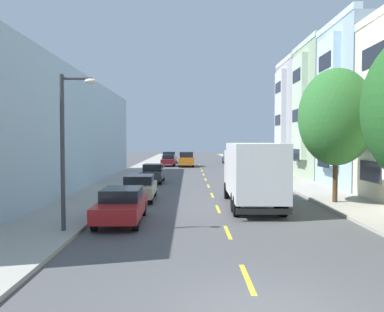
{
  "coord_description": "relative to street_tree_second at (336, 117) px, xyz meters",
  "views": [
    {
      "loc": [
        -1.46,
        -7.79,
        3.48
      ],
      "look_at": [
        -1.18,
        29.61,
        1.97
      ],
      "focal_mm": 37.07,
      "sensor_mm": 36.0,
      "label": 1
    }
  ],
  "objects": [
    {
      "name": "ground_plane",
      "position": [
        -6.4,
        16.65,
        -4.7
      ],
      "size": [
        160.0,
        160.0,
        0.0
      ],
      "primitive_type": "plane",
      "color": "#4C4C4F"
    },
    {
      "name": "sidewalk_left",
      "position": [
        -13.5,
        14.65,
        -4.63
      ],
      "size": [
        3.2,
        120.0,
        0.14
      ],
      "primitive_type": "cube",
      "color": "#A39E93",
      "rests_on": "ground_plane"
    },
    {
      "name": "sidewalk_right",
      "position": [
        0.7,
        14.65,
        -4.63
      ],
      "size": [
        3.2,
        120.0,
        0.14
      ],
      "primitive_type": "cube",
      "color": "#A39E93",
      "rests_on": "ground_plane"
    },
    {
      "name": "lane_centerline_dashes",
      "position": [
        -6.4,
        11.15,
        -4.7
      ],
      "size": [
        0.14,
        47.2,
        0.01
      ],
      "color": "yellow",
      "rests_on": "ground_plane"
    },
    {
      "name": "townhouse_fourth_sage",
      "position": [
        7.82,
        14.36,
        1.23
      ],
      "size": [
        11.85,
        7.15,
        12.26
      ],
      "color": "#99AD8E",
      "rests_on": "ground_plane"
    },
    {
      "name": "townhouse_fifth_dove_grey",
      "position": [
        8.18,
        21.71,
        1.18
      ],
      "size": [
        12.58,
        7.15,
        12.16
      ],
      "color": "#A8A8AD",
      "rests_on": "ground_plane"
    },
    {
      "name": "apartment_block_opposite",
      "position": [
        -20.1,
        6.65,
        -0.67
      ],
      "size": [
        10.0,
        36.0,
        8.06
      ],
      "primitive_type": "cube",
      "color": "#9EB7CC",
      "rests_on": "ground_plane"
    },
    {
      "name": "street_tree_second",
      "position": [
        0.0,
        0.0,
        0.0
      ],
      "size": [
        3.97,
        3.97,
        7.16
      ],
      "color": "#47331E",
      "rests_on": "sidewalk_right"
    },
    {
      "name": "street_lamp",
      "position": [
        -12.32,
        -6.61,
        -1.18
      ],
      "size": [
        1.35,
        0.28,
        5.73
      ],
      "color": "#38383D",
      "rests_on": "sidewalk_left"
    },
    {
      "name": "delivery_box_truck",
      "position": [
        -4.6,
        -0.87,
        -2.81
      ],
      "size": [
        2.52,
        7.7,
        3.32
      ],
      "color": "white",
      "rests_on": "ground_plane"
    },
    {
      "name": "parked_sedan_red",
      "position": [
        -10.72,
        -4.5,
        -3.95
      ],
      "size": [
        1.89,
        4.54,
        1.43
      ],
      "color": "#AD1E1E",
      "rests_on": "ground_plane"
    },
    {
      "name": "parked_wagon_navy",
      "position": [
        -1.91,
        37.11,
        -3.9
      ],
      "size": [
        1.9,
        4.73,
        1.5
      ],
      "color": "navy",
      "rests_on": "ground_plane"
    },
    {
      "name": "parked_suv_white",
      "position": [
        -1.95,
        25.25,
        -3.72
      ],
      "size": [
        2.0,
        4.82,
        1.93
      ],
      "color": "silver",
      "rests_on": "ground_plane"
    },
    {
      "name": "parked_pickup_sky",
      "position": [
        -10.81,
        38.66,
        -3.87
      ],
      "size": [
        2.05,
        5.32,
        1.73
      ],
      "color": "#7A9EC6",
      "rests_on": "ground_plane"
    },
    {
      "name": "parked_hatchback_burgundy",
      "position": [
        -10.6,
        31.51,
        -3.95
      ],
      "size": [
        1.84,
        4.04,
        1.5
      ],
      "color": "maroon",
      "rests_on": "ground_plane"
    },
    {
      "name": "parked_hatchback_charcoal",
      "position": [
        -10.83,
        11.13,
        -3.95
      ],
      "size": [
        1.82,
        4.03,
        1.5
      ],
      "color": "#333338",
      "rests_on": "ground_plane"
    },
    {
      "name": "parked_sedan_champagne",
      "position": [
        -10.76,
        1.74,
        -3.95
      ],
      "size": [
        1.89,
        4.54,
        1.43
      ],
      "color": "tan",
      "rests_on": "ground_plane"
    },
    {
      "name": "parked_wagon_black",
      "position": [
        -2.14,
        16.84,
        -3.9
      ],
      "size": [
        1.88,
        4.72,
        1.5
      ],
      "color": "black",
      "rests_on": "ground_plane"
    },
    {
      "name": "moving_orange_sedan",
      "position": [
        -8.2,
        30.61,
        -3.72
      ],
      "size": [
        1.95,
        4.8,
        1.93
      ],
      "color": "orange",
      "rests_on": "ground_plane"
    }
  ]
}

